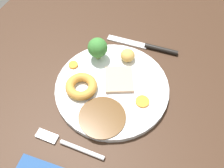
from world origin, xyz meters
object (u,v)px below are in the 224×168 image
Objects in this scene: carrot_coin_back at (142,101)px; fork at (68,144)px; carrot_coin_front at (73,65)px; yorkshire_pudding at (81,86)px; roast_potato_left at (128,55)px; broccoli_floret at (98,48)px; knife at (148,47)px; dinner_plate at (112,88)px; meat_slice_main at (119,81)px.

fork is at bearing 146.14° from carrot_coin_back.
carrot_coin_back is at bearing -97.69° from carrot_coin_front.
yorkshire_pudding is at bearing -77.17° from fork.
roast_potato_left is 0.59× the size of broccoli_floret.
roast_potato_left reaches higher than knife.
roast_potato_left is at bearing -98.53° from fork.
carrot_coin_front is at bearing 138.41° from broccoli_floret.
broccoli_floret is (9.82, 0.78, 2.43)cm from yorkshire_pudding.
yorkshire_pudding is 2.06× the size of roast_potato_left.
yorkshire_pudding is 0.38× the size of knife.
yorkshire_pudding is at bearing 59.14° from knife.
dinner_plate is 2.29cm from meat_slice_main.
broccoli_floret is at bearing 4.56° from yorkshire_pudding.
meat_slice_main is 3.14× the size of carrot_coin_front.
knife is at bearing -45.70° from broccoli_floret.
yorkshire_pudding is at bearing 100.58° from carrot_coin_back.
roast_potato_left is at bearing -25.56° from yorkshire_pudding.
meat_slice_main is 2.31× the size of carrot_coin_back.
broccoli_floret is at bearing 110.49° from roast_potato_left.
carrot_coin_back is (-0.90, -7.69, 0.92)cm from dinner_plate.
broccoli_floret is (4.58, 7.57, 3.03)cm from meat_slice_main.
roast_potato_left reaches higher than dinner_plate.
dinner_plate is at bearing -101.55° from fork.
knife is at bearing 15.92° from carrot_coin_back.
carrot_coin_back is (-2.71, -6.80, -0.18)cm from meat_slice_main.
meat_slice_main is 8.60cm from yorkshire_pudding.
meat_slice_main is at bearing 68.31° from carrot_coin_back.
roast_potato_left is at bearing 0.07° from dinner_plate.
roast_potato_left reaches higher than fork.
carrot_coin_back is at bearing -141.77° from roast_potato_left.
carrot_coin_front is (1.61, 10.92, 0.95)cm from dinner_plate.
broccoli_floret is 23.09cm from fork.
carrot_coin_back reaches higher than fork.
carrot_coin_front is 0.12× the size of knife.
meat_slice_main is 11.80cm from carrot_coin_front.
yorkshire_pudding is 2.35× the size of carrot_coin_back.
dinner_plate is 3.68× the size of meat_slice_main.
roast_potato_left is at bearing 38.23° from carrot_coin_back.
dinner_plate is at bearing 73.30° from knife.
yorkshire_pudding is 13.85cm from carrot_coin_back.
yorkshire_pudding is 1.21× the size of broccoli_floret.
carrot_coin_back is 0.16× the size of knife.
carrot_coin_back is at bearing 99.76° from knife.
meat_slice_main is 0.46× the size of fork.
fork is (-24.73, 2.33, -2.41)cm from roast_potato_left.
roast_potato_left is at bearing -69.51° from broccoli_floret.
fork is (-14.96, 10.03, -1.23)cm from carrot_coin_back.
carrot_coin_front reaches higher than dinner_plate.
dinner_plate is 8.51× the size of carrot_coin_back.
roast_potato_left is 24.96cm from fork.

